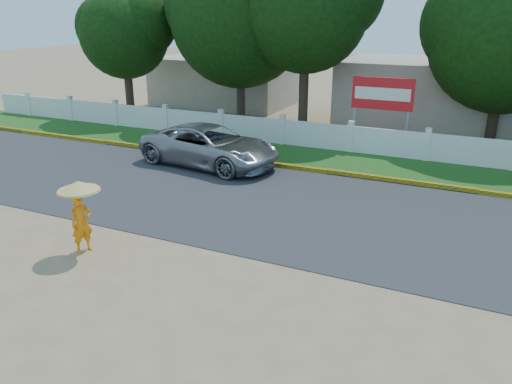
# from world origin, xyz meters

# --- Properties ---
(ground) EXTENTS (120.00, 120.00, 0.00)m
(ground) POSITION_xyz_m (0.00, 0.00, 0.00)
(ground) COLOR #9E8460
(ground) RESTS_ON ground
(road) EXTENTS (60.00, 7.00, 0.02)m
(road) POSITION_xyz_m (0.00, 4.50, 0.01)
(road) COLOR #38383A
(road) RESTS_ON ground
(grass_verge) EXTENTS (60.00, 3.50, 0.03)m
(grass_verge) POSITION_xyz_m (0.00, 9.75, 0.01)
(grass_verge) COLOR #2D601E
(grass_verge) RESTS_ON ground
(curb) EXTENTS (40.00, 0.18, 0.16)m
(curb) POSITION_xyz_m (0.00, 8.05, 0.08)
(curb) COLOR yellow
(curb) RESTS_ON ground
(fence) EXTENTS (40.00, 0.10, 1.10)m
(fence) POSITION_xyz_m (0.00, 11.20, 0.55)
(fence) COLOR silver
(fence) RESTS_ON ground
(building_near) EXTENTS (10.00, 6.00, 3.20)m
(building_near) POSITION_xyz_m (3.00, 18.00, 1.60)
(building_near) COLOR #B7AD99
(building_near) RESTS_ON ground
(building_far) EXTENTS (8.00, 5.00, 2.80)m
(building_far) POSITION_xyz_m (-10.00, 19.00, 1.40)
(building_far) COLOR #B7AD99
(building_far) RESTS_ON ground
(vehicle) EXTENTS (5.65, 3.17, 1.49)m
(vehicle) POSITION_xyz_m (-4.30, 7.22, 0.75)
(vehicle) COLOR gray
(vehicle) RESTS_ON ground
(monk_with_parasol) EXTENTS (0.99, 0.99, 1.79)m
(monk_with_parasol) POSITION_xyz_m (-3.50, -0.29, 1.17)
(monk_with_parasol) COLOR orange
(monk_with_parasol) RESTS_ON ground
(billboard) EXTENTS (2.50, 0.13, 2.95)m
(billboard) POSITION_xyz_m (0.93, 12.30, 2.14)
(billboard) COLOR gray
(billboard) RESTS_ON ground
(tree_row) EXTENTS (34.82, 7.36, 8.96)m
(tree_row) POSITION_xyz_m (2.97, 14.20, 5.04)
(tree_row) COLOR #473828
(tree_row) RESTS_ON ground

